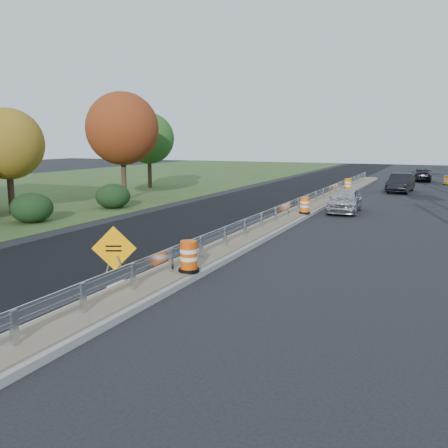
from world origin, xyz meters
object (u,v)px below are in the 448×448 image
at_px(car_dark_far, 421,175).
at_px(barrel_median_far, 348,185).
at_px(barrel_median_mid, 305,205).
at_px(car_silver, 345,200).
at_px(caution_sign, 115,271).
at_px(barrel_median_near, 189,257).
at_px(car_dark_mid, 401,183).
at_px(barrel_shoulder_far, 447,181).

bearing_deg(car_dark_far, barrel_median_far, 66.02).
height_order(barrel_median_mid, car_silver, car_silver).
relative_size(barrel_median_mid, barrel_median_far, 0.92).
relative_size(caution_sign, barrel_median_near, 1.89).
relative_size(barrel_median_far, car_dark_far, 0.22).
relative_size(barrel_median_near, barrel_median_far, 0.97).
xyz_separation_m(barrel_median_near, car_dark_mid, (3.59, 28.88, 0.06)).
height_order(caution_sign, barrel_shoulder_far, caution_sign).
relative_size(barrel_median_near, car_silver, 0.23).
height_order(barrel_shoulder_far, car_dark_mid, car_dark_mid).
xyz_separation_m(barrel_median_near, barrel_shoulder_far, (6.89, 37.33, -0.26)).
bearing_deg(caution_sign, car_dark_mid, 56.32).
distance_m(barrel_median_far, car_silver, 10.06).
bearing_deg(car_dark_mid, car_dark_far, 90.53).
relative_size(caution_sign, barrel_shoulder_far, 2.04).
bearing_deg(car_dark_mid, barrel_shoulder_far, 73.36).
height_order(barrel_median_far, car_silver, car_silver).
bearing_deg(car_dark_mid, barrel_median_mid, -97.92).
height_order(barrel_median_mid, barrel_median_far, barrel_median_far).
bearing_deg(car_dark_mid, barrel_median_near, -92.38).
distance_m(barrel_median_far, barrel_shoulder_far, 13.39).
xyz_separation_m(barrel_median_near, barrel_median_far, (0.02, 25.84, 0.01)).
height_order(barrel_shoulder_far, car_silver, car_silver).
height_order(barrel_median_near, car_dark_mid, car_dark_mid).
xyz_separation_m(barrel_median_far, car_silver, (1.63, -9.93, 0.01)).
bearing_deg(barrel_median_far, barrel_shoulder_far, 59.11).
relative_size(barrel_shoulder_far, car_silver, 0.21).
bearing_deg(barrel_median_far, barrel_median_near, -90.04).
bearing_deg(barrel_median_far, barrel_median_mid, -89.86).
xyz_separation_m(car_dark_mid, car_dark_far, (0.90, 12.28, -0.11)).
relative_size(barrel_median_far, car_silver, 0.23).
xyz_separation_m(barrel_shoulder_far, car_dark_far, (-2.41, 3.83, 0.21)).
xyz_separation_m(barrel_shoulder_far, car_silver, (-5.25, -21.42, 0.29)).
xyz_separation_m(barrel_shoulder_far, car_dark_mid, (-3.30, -8.45, 0.33)).
height_order(barrel_shoulder_far, car_dark_far, car_dark_far).
bearing_deg(barrel_median_far, car_dark_far, 73.75).
bearing_deg(car_dark_far, barrel_shoulder_far, 114.40).
height_order(barrel_median_mid, car_dark_far, car_dark_far).
distance_m(barrel_median_mid, car_dark_far, 28.43).
bearing_deg(car_dark_far, barrel_median_near, 76.05).
height_order(car_silver, car_dark_far, car_silver).
bearing_deg(car_silver, barrel_shoulder_far, 73.40).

